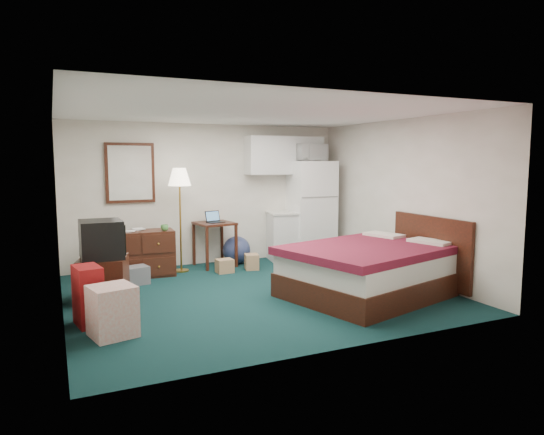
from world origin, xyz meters
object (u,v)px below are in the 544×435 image
dresser (140,254)px  kitchen_counter (290,236)px  desk (215,244)px  floor_lamp (180,220)px  fridge (311,210)px  bed (369,271)px  tv_stand (104,279)px  suitcase (88,296)px

dresser → kitchen_counter: (2.81, 0.21, 0.07)m
dresser → desk: size_ratio=1.39×
floor_lamp → desk: bearing=14.3°
fridge → bed: size_ratio=0.87×
dresser → kitchen_counter: size_ratio=1.24×
fridge → bed: fridge is taller
dresser → bed: 3.64m
dresser → floor_lamp: 0.85m
kitchen_counter → fridge: size_ratio=0.47×
dresser → floor_lamp: size_ratio=0.62×
floor_lamp → tv_stand: 1.95m
kitchen_counter → suitcase: bearing=-137.3°
dresser → suitcase: (-0.92, -2.16, -0.03)m
floor_lamp → desk: (0.64, 0.16, -0.48)m
dresser → suitcase: bearing=-109.6°
fridge → suitcase: size_ratio=2.73×
floor_lamp → tv_stand: (-1.36, -1.29, -0.57)m
dresser → kitchen_counter: kitchen_counter is taller
floor_lamp → suitcase: bearing=-125.9°
fridge → tv_stand: bearing=-156.2°
dresser → tv_stand: size_ratio=1.70×
desk → fridge: fridge is taller
desk → fridge: bearing=-9.5°
floor_lamp → desk: 0.82m
bed → kitchen_counter: bearing=72.1°
tv_stand → dresser: bearing=76.3°
fridge → suitcase: (-4.16, -2.34, -0.58)m
floor_lamp → fridge: bearing=2.6°
tv_stand → suitcase: size_ratio=0.94×
dresser → desk: 1.36m
kitchen_counter → tv_stand: 3.76m
bed → suitcase: 3.62m
bed → suitcase: size_ratio=3.15×
fridge → suitcase: 4.81m
desk → suitcase: 3.29m
tv_stand → floor_lamp: bearing=58.5°
tv_stand → bed: bearing=-5.2°
bed → desk: bearing=101.5°
dresser → tv_stand: dresser is taller
desk → tv_stand: bearing=-152.1°
bed → floor_lamp: bearing=113.2°
suitcase → desk: bearing=36.4°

